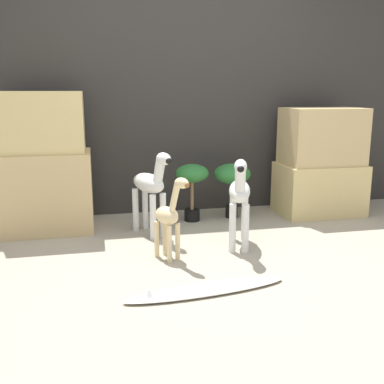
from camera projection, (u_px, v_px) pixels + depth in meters
The scene contains 10 objects.
ground_plane at pixel (229, 270), 3.08m from camera, with size 14.00×14.00×0.00m, color #9E937F.
wall_back at pixel (182, 102), 4.44m from camera, with size 6.40×0.08×2.20m.
rock_pillar_left at pixel (43, 166), 3.86m from camera, with size 0.80×0.53×1.20m.
rock_pillar_right at pixel (320, 164), 4.42m from camera, with size 0.80×0.53×1.05m.
zebra_right at pixel (240, 196), 3.45m from camera, with size 0.29×0.56×0.73m.
zebra_left at pixel (151, 187), 3.76m from camera, with size 0.33×0.55×0.73m.
giraffe_figurine at pixel (169, 216), 3.22m from camera, with size 0.25×0.34×0.63m.
potted_palm_front at pixel (232, 176), 4.30m from camera, with size 0.35×0.35×0.53m.
potted_palm_back at pixel (192, 179), 4.19m from camera, with size 0.31×0.31×0.54m.
surfboard at pixel (206, 289), 2.74m from camera, with size 1.06×0.31×0.08m.
Camera 1 is at (-0.87, -2.77, 1.20)m, focal length 42.00 mm.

